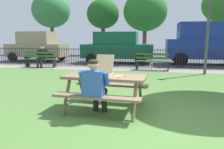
{
  "coord_description": "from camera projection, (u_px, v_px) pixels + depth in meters",
  "views": [
    {
      "loc": [
        0.0,
        -3.84,
        1.6
      ],
      "look_at": [
        -0.93,
        1.06,
        0.75
      ],
      "focal_mm": 34.88,
      "sensor_mm": 36.0,
      "label": 1
    }
  ],
  "objects": [
    {
      "name": "person_on_park_bench",
      "position": [
        42.0,
        55.0,
        11.73
      ],
      "size": [
        0.61,
        0.59,
        1.19
      ],
      "color": "black",
      "rests_on": "ground"
    },
    {
      "name": "park_bench_left",
      "position": [
        41.0,
        60.0,
        11.77
      ],
      "size": [
        1.63,
        0.59,
        0.85
      ],
      "color": "#2F5D32",
      "rests_on": "ground"
    },
    {
      "name": "parked_car_left",
      "position": [
        117.0,
        47.0,
        13.67
      ],
      "size": [
        4.43,
        1.97,
        1.94
      ],
      "color": "#105234",
      "rests_on": "ground"
    },
    {
      "name": "pizza_box_open",
      "position": [
        102.0,
        72.0,
        4.82
      ],
      "size": [
        0.49,
        0.57,
        0.45
      ],
      "color": "tan",
      "rests_on": "picnic_table_foreground"
    },
    {
      "name": "lamp_post_walkway",
      "position": [
        208.0,
        20.0,
        9.19
      ],
      "size": [
        0.28,
        0.28,
        3.82
      ],
      "color": "#4C4C51",
      "rests_on": "ground"
    },
    {
      "name": "street_asphalt",
      "position": [
        153.0,
        61.0,
        15.24
      ],
      "size": [
        28.0,
        7.62,
        0.01
      ],
      "primitive_type": "cube",
      "color": "#515154"
    },
    {
      "name": "cobblestone_walkway",
      "position": [
        153.0,
        70.0,
        10.87
      ],
      "size": [
        28.0,
        1.4,
        0.01
      ],
      "primitive_type": "cube",
      "color": "gray"
    },
    {
      "name": "adult_at_table",
      "position": [
        95.0,
        85.0,
        4.37
      ],
      "size": [
        0.62,
        0.61,
        1.19
      ],
      "color": "black",
      "rests_on": "ground"
    },
    {
      "name": "picnic_table_foreground",
      "position": [
        105.0,
        83.0,
        4.84
      ],
      "size": [
        1.9,
        1.61,
        0.79
      ],
      "color": "#7D654B",
      "rests_on": "ground"
    },
    {
      "name": "far_tree_midleft",
      "position": [
        103.0,
        14.0,
        20.41
      ],
      "size": [
        3.03,
        3.03,
        5.13
      ],
      "color": "brown",
      "rests_on": "ground"
    },
    {
      "name": "far_tree_center",
      "position": [
        145.0,
        12.0,
        19.66
      ],
      "size": [
        3.94,
        3.94,
        5.69
      ],
      "color": "brown",
      "rests_on": "ground"
    },
    {
      "name": "ground",
      "position": [
        152.0,
        98.0,
        5.83
      ],
      "size": [
        28.0,
        11.8,
        0.02
      ],
      "primitive_type": "cube",
      "color": "#527C39"
    },
    {
      "name": "parked_car_far_left",
      "position": [
        37.0,
        46.0,
        14.68
      ],
      "size": [
        3.92,
        1.87,
        1.98
      ],
      "color": "gray",
      "rests_on": "ground"
    },
    {
      "name": "far_tree_left",
      "position": [
        51.0,
        11.0,
        21.29
      ],
      "size": [
        3.71,
        3.71,
        5.88
      ],
      "color": "brown",
      "rests_on": "ground"
    },
    {
      "name": "parked_car_center",
      "position": [
        208.0,
        43.0,
        12.64
      ],
      "size": [
        4.72,
        2.11,
        2.46
      ],
      "color": "navy",
      "rests_on": "ground"
    },
    {
      "name": "park_bench_center",
      "position": [
        152.0,
        62.0,
        10.67
      ],
      "size": [
        1.63,
        0.59,
        0.85
      ],
      "color": "#325827",
      "rests_on": "ground"
    },
    {
      "name": "iron_fence_streetside",
      "position": [
        153.0,
        58.0,
        11.46
      ],
      "size": [
        20.47,
        0.03,
        1.03
      ],
      "color": "black",
      "rests_on": "ground"
    },
    {
      "name": "pizza_slice_on_table",
      "position": [
        119.0,
        76.0,
        4.69
      ],
      "size": [
        0.29,
        0.31,
        0.02
      ],
      "color": "#F5D16E",
      "rests_on": "picnic_table_foreground"
    },
    {
      "name": "far_tree_midright",
      "position": [
        221.0,
        5.0,
        18.42
      ],
      "size": [
        3.23,
        3.23,
        5.78
      ],
      "color": "brown",
      "rests_on": "ground"
    }
  ]
}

